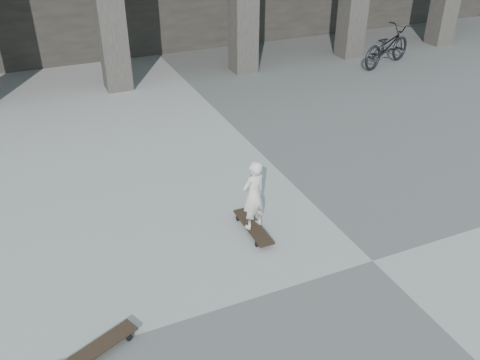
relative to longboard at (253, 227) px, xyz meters
name	(u,v)px	position (x,y,z in m)	size (l,w,h in m)	color
ground	(373,261)	(1.25, -1.33, -0.08)	(90.00, 90.00, 0.00)	#494947
longboard	(253,227)	(0.00, 0.00, 0.00)	(0.26, 1.04, 0.10)	black
skateboard_spare	(101,346)	(-2.56, -1.40, 0.00)	(0.90, 0.56, 0.10)	black
child	(254,195)	(0.00, 0.00, 0.58)	(0.41, 0.27, 1.11)	#BAB3A8
bicycle	(387,46)	(7.07, 5.97, 0.48)	(0.74, 2.12, 1.12)	black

